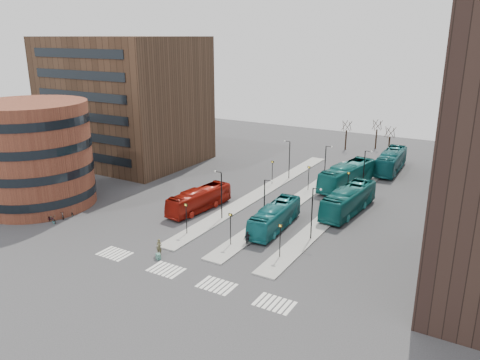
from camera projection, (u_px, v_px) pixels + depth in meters
The scene contains 23 objects.
ground at pixel (147, 291), 42.58m from camera, with size 160.00×160.00×0.00m, color #313134.
island_left at pixel (262, 192), 69.16m from camera, with size 2.50×45.00×0.15m, color gray.
island_mid at pixel (300, 198), 66.24m from camera, with size 2.50×45.00×0.15m, color gray.
island_right at pixel (340, 206), 63.33m from camera, with size 2.50×45.00×0.15m, color gray.
suitcase at pixel (158, 256), 48.43m from camera, with size 0.48×0.38×0.60m, color navy.
red_bus at pixel (199, 200), 61.69m from camera, with size 2.47×10.56×2.94m, color maroon.
teal_bus_a at pixel (275, 217), 55.72m from camera, with size 2.52×10.79×3.00m, color #166C71.
teal_bus_b at pixel (347, 175), 70.95m from camera, with size 3.09×13.19×3.68m, color #166E6C.
teal_bus_c at pixel (349, 200), 60.77m from camera, with size 2.87×12.28×3.42m, color #146462.
teal_bus_d at pixel (391, 161), 79.30m from camera, with size 3.00×12.84×3.58m, color #146267.
traveller at pixel (159, 247), 49.22m from camera, with size 0.65×0.43×1.79m, color brown.
commuter_a at pixel (204, 206), 61.38m from camera, with size 0.73×0.57×1.50m, color black.
commuter_b at pixel (247, 238), 51.42m from camera, with size 0.98×0.41×1.68m, color black.
commuter_c at pixel (262, 229), 53.81m from camera, with size 1.14×0.66×1.77m, color black.
bicycle_near at pixel (51, 219), 57.78m from camera, with size 0.65×1.87×0.98m, color gray.
bicycle_mid at pixel (62, 215), 59.08m from camera, with size 0.49×1.73×1.04m, color gray.
bicycle_far at pixel (70, 212), 60.18m from camera, with size 0.56×1.61×0.84m, color gray.
crosswalk_stripes at pixel (188, 277), 45.01m from camera, with size 22.35×2.40×0.01m.
round_building at pixel (34, 155), 62.31m from camera, with size 15.16×15.16×14.00m.
office_block at pixel (126, 100), 83.74m from camera, with size 25.00×20.12×22.00m.
sign_poles at pixel (275, 197), 59.99m from camera, with size 12.45×22.12×3.65m.
lamp_posts at pixel (299, 179), 63.25m from camera, with size 14.04×20.24×6.12m.
bare_trees at pixel (370, 138), 91.98m from camera, with size 10.97×8.14×5.90m.
Camera 1 is at (26.47, -28.08, 22.30)m, focal length 35.00 mm.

